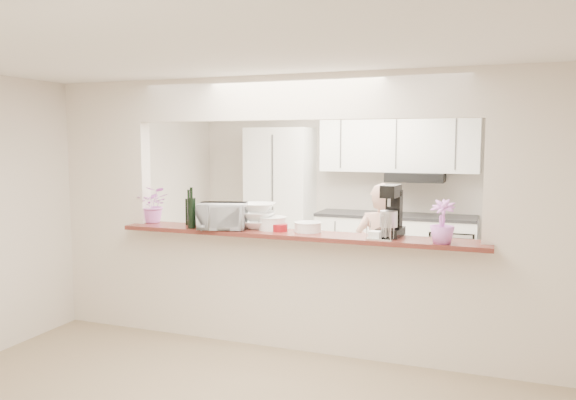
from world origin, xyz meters
The scene contains 19 objects.
floor centered at (0.00, 0.00, 0.00)m, with size 6.00×6.00×0.00m, color gray.
tile_overlay centered at (0.00, 1.55, 0.01)m, with size 5.00×2.90×0.01m, color silver.
partition centered at (0.00, 0.00, 1.48)m, with size 5.00×0.15×2.50m.
bar_counter centered at (0.00, 0.00, 0.58)m, with size 3.40×0.38×1.09m.
kitchen_cabinets centered at (-0.19, 2.72, 0.97)m, with size 3.15×0.62×2.25m.
refrigerator centered at (2.05, 2.65, 0.85)m, with size 0.75×0.70×1.70m, color #ABABB0.
flower_left centered at (-1.55, 0.05, 1.27)m, with size 0.33×0.29×0.37m, color #CC6CBB.
wine_bottle_a centered at (-1.14, 0.03, 1.23)m, with size 0.07×0.07×0.35m.
wine_bottle_b centered at (-1.00, -0.15, 1.24)m, with size 0.08×0.08×0.39m.
toaster_oven centered at (-0.70, -0.10, 1.21)m, with size 0.44×0.30×0.25m, color #B7B7BD.
serving_bowls centered at (-0.40, 0.05, 1.21)m, with size 0.32×0.32×0.24m, color white.
plate_stack_a centered at (-0.25, 0.03, 1.15)m, with size 0.27×0.27×0.12m.
plate_stack_b centered at (0.10, 0.03, 1.13)m, with size 0.25×0.25×0.09m.
red_bowl centered at (-0.15, -0.03, 1.12)m, with size 0.14×0.14×0.07m, color maroon.
tan_bowl centered at (0.05, 0.08, 1.13)m, with size 0.15×0.15×0.07m, color tan.
utensil_caddy centered at (0.80, -0.15, 1.18)m, with size 0.23×0.14×0.21m.
stand_mixer centered at (0.85, 0.07, 1.29)m, with size 0.22×0.32×0.45m.
flower_right centered at (1.30, -0.15, 1.27)m, with size 0.20×0.20×0.35m, color #B966BD.
person centered at (0.63, 0.80, 0.74)m, with size 0.54×0.36×1.49m, color #D49E89.
Camera 1 is at (1.69, -4.77, 1.91)m, focal length 35.00 mm.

